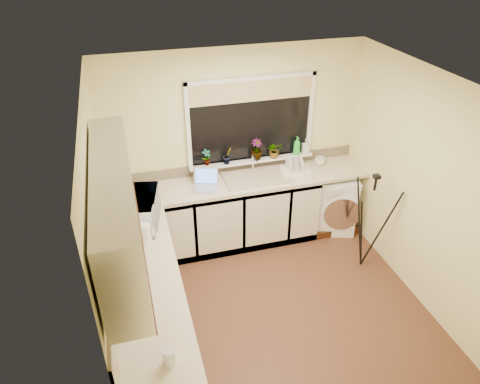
{
  "coord_description": "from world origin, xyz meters",
  "views": [
    {
      "loc": [
        -1.31,
        -3.32,
        3.61
      ],
      "look_at": [
        -0.2,
        0.55,
        1.15
      ],
      "focal_mm": 33.14,
      "sensor_mm": 36.0,
      "label": 1
    }
  ],
  "objects_px": {
    "glass_jug": "(169,356)",
    "plant_d": "(275,150)",
    "microwave": "(137,210)",
    "soap_bottle_clear": "(306,146)",
    "plant_b": "(227,156)",
    "steel_jar": "(141,288)",
    "dish_rack": "(295,171)",
    "cup_back": "(320,161)",
    "cup_left": "(147,310)",
    "plant_a": "(207,157)",
    "washing_machine": "(332,201)",
    "kettle": "(143,233)",
    "soap_bottle_green": "(297,146)",
    "plant_c": "(257,149)",
    "tripod": "(368,222)",
    "laptop": "(205,183)"
  },
  "relations": [
    {
      "from": "laptop",
      "to": "plant_a",
      "type": "relative_size",
      "value": 1.7
    },
    {
      "from": "cup_back",
      "to": "cup_left",
      "type": "height_order",
      "value": "cup_back"
    },
    {
      "from": "laptop",
      "to": "plant_b",
      "type": "distance_m",
      "value": 0.45
    },
    {
      "from": "microwave",
      "to": "plant_d",
      "type": "xyz_separation_m",
      "value": [
        1.78,
        0.78,
        0.09
      ]
    },
    {
      "from": "washing_machine",
      "to": "dish_rack",
      "type": "bearing_deg",
      "value": -164.14
    },
    {
      "from": "washing_machine",
      "to": "soap_bottle_green",
      "type": "bearing_deg",
      "value": 169.44
    },
    {
      "from": "plant_a",
      "to": "soap_bottle_clear",
      "type": "xyz_separation_m",
      "value": [
        1.3,
        -0.02,
        -0.01
      ]
    },
    {
      "from": "washing_machine",
      "to": "glass_jug",
      "type": "xyz_separation_m",
      "value": [
        -2.48,
        -2.34,
        0.57
      ]
    },
    {
      "from": "dish_rack",
      "to": "plant_d",
      "type": "relative_size",
      "value": 1.78
    },
    {
      "from": "steel_jar",
      "to": "plant_b",
      "type": "relative_size",
      "value": 0.52
    },
    {
      "from": "dish_rack",
      "to": "cup_back",
      "type": "height_order",
      "value": "cup_back"
    },
    {
      "from": "cup_back",
      "to": "dish_rack",
      "type": "bearing_deg",
      "value": -162.2
    },
    {
      "from": "plant_a",
      "to": "cup_left",
      "type": "bearing_deg",
      "value": -114.54
    },
    {
      "from": "kettle",
      "to": "cup_left",
      "type": "distance_m",
      "value": 0.98
    },
    {
      "from": "cup_back",
      "to": "steel_jar",
      "type": "bearing_deg",
      "value": -144.83
    },
    {
      "from": "laptop",
      "to": "cup_left",
      "type": "bearing_deg",
      "value": -97.57
    },
    {
      "from": "tripod",
      "to": "soap_bottle_green",
      "type": "bearing_deg",
      "value": 137.85
    },
    {
      "from": "steel_jar",
      "to": "soap_bottle_clear",
      "type": "xyz_separation_m",
      "value": [
        2.27,
        1.83,
        0.19
      ]
    },
    {
      "from": "tripod",
      "to": "plant_c",
      "type": "distance_m",
      "value": 1.61
    },
    {
      "from": "kettle",
      "to": "cup_back",
      "type": "xyz_separation_m",
      "value": [
        2.35,
        1.01,
        -0.05
      ]
    },
    {
      "from": "microwave",
      "to": "soap_bottle_clear",
      "type": "distance_m",
      "value": 2.35
    },
    {
      "from": "plant_b",
      "to": "plant_d",
      "type": "height_order",
      "value": "plant_b"
    },
    {
      "from": "glass_jug",
      "to": "cup_back",
      "type": "distance_m",
      "value": 3.4
    },
    {
      "from": "laptop",
      "to": "plant_b",
      "type": "relative_size",
      "value": 1.72
    },
    {
      "from": "laptop",
      "to": "plant_d",
      "type": "xyz_separation_m",
      "value": [
        0.95,
        0.22,
        0.2
      ]
    },
    {
      "from": "glass_jug",
      "to": "soap_bottle_clear",
      "type": "relative_size",
      "value": 0.75
    },
    {
      "from": "washing_machine",
      "to": "plant_b",
      "type": "height_order",
      "value": "plant_b"
    },
    {
      "from": "soap_bottle_green",
      "to": "soap_bottle_clear",
      "type": "relative_size",
      "value": 1.27
    },
    {
      "from": "plant_b",
      "to": "soap_bottle_green",
      "type": "bearing_deg",
      "value": 0.47
    },
    {
      "from": "microwave",
      "to": "soap_bottle_green",
      "type": "relative_size",
      "value": 2.53
    },
    {
      "from": "laptop",
      "to": "soap_bottle_green",
      "type": "relative_size",
      "value": 1.53
    },
    {
      "from": "kettle",
      "to": "plant_a",
      "type": "xyz_separation_m",
      "value": [
        0.89,
        1.13,
        0.15
      ]
    },
    {
      "from": "kettle",
      "to": "soap_bottle_clear",
      "type": "height_order",
      "value": "soap_bottle_clear"
    },
    {
      "from": "steel_jar",
      "to": "glass_jug",
      "type": "bearing_deg",
      "value": -80.55
    },
    {
      "from": "dish_rack",
      "to": "soap_bottle_green",
      "type": "height_order",
      "value": "soap_bottle_green"
    },
    {
      "from": "plant_c",
      "to": "tripod",
      "type": "bearing_deg",
      "value": -47.57
    },
    {
      "from": "dish_rack",
      "to": "tripod",
      "type": "xyz_separation_m",
      "value": [
        0.58,
        -0.87,
        -0.3
      ]
    },
    {
      "from": "glass_jug",
      "to": "soap_bottle_green",
      "type": "relative_size",
      "value": 0.59
    },
    {
      "from": "microwave",
      "to": "plant_a",
      "type": "distance_m",
      "value": 1.22
    },
    {
      "from": "glass_jug",
      "to": "plant_d",
      "type": "bearing_deg",
      "value": 56.35
    },
    {
      "from": "plant_b",
      "to": "plant_d",
      "type": "xyz_separation_m",
      "value": [
        0.62,
        -0.01,
        -0.0
      ]
    },
    {
      "from": "plant_c",
      "to": "cup_back",
      "type": "bearing_deg",
      "value": -7.86
    },
    {
      "from": "plant_a",
      "to": "soap_bottle_green",
      "type": "relative_size",
      "value": 0.9
    },
    {
      "from": "dish_rack",
      "to": "steel_jar",
      "type": "xyz_separation_m",
      "value": [
        -2.06,
        -1.6,
        0.03
      ]
    },
    {
      "from": "plant_d",
      "to": "soap_bottle_clear",
      "type": "height_order",
      "value": "plant_d"
    },
    {
      "from": "washing_machine",
      "to": "plant_d",
      "type": "height_order",
      "value": "plant_d"
    },
    {
      "from": "glass_jug",
      "to": "cup_back",
      "type": "height_order",
      "value": "glass_jug"
    },
    {
      "from": "plant_b",
      "to": "tripod",
      "type": "bearing_deg",
      "value": -38.05
    },
    {
      "from": "glass_jug",
      "to": "plant_a",
      "type": "distance_m",
      "value": 2.76
    },
    {
      "from": "microwave",
      "to": "plant_c",
      "type": "bearing_deg",
      "value": -50.95
    }
  ]
}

